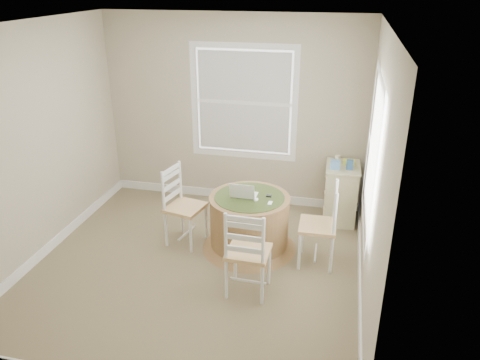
% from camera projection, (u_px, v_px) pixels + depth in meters
% --- Properties ---
extents(room, '(3.64, 3.64, 2.64)m').
position_uv_depth(room, '(212.00, 154.00, 4.87)').
color(room, '#7C6F4F').
rests_on(room, ground).
extents(round_table, '(1.12, 1.12, 0.67)m').
position_uv_depth(round_table, '(249.00, 220.00, 5.50)').
color(round_table, '#936641').
rests_on(round_table, ground).
extents(chair_left, '(0.48, 0.50, 0.95)m').
position_uv_depth(chair_left, '(185.00, 207.00, 5.57)').
color(chair_left, white).
rests_on(chair_left, ground).
extents(chair_near, '(0.43, 0.41, 0.95)m').
position_uv_depth(chair_near, '(248.00, 251.00, 4.67)').
color(chair_near, white).
rests_on(chair_near, ground).
extents(chair_right, '(0.41, 0.43, 0.95)m').
position_uv_depth(chair_right, '(318.00, 225.00, 5.16)').
color(chair_right, white).
rests_on(chair_right, ground).
extents(laptop, '(0.29, 0.26, 0.21)m').
position_uv_depth(laptop, '(244.00, 194.00, 5.39)').
color(laptop, white).
rests_on(laptop, round_table).
extents(mouse, '(0.05, 0.09, 0.03)m').
position_uv_depth(mouse, '(256.00, 200.00, 5.30)').
color(mouse, white).
rests_on(mouse, round_table).
extents(phone, '(0.05, 0.09, 0.02)m').
position_uv_depth(phone, '(270.00, 203.00, 5.23)').
color(phone, '#B7BABF').
rests_on(phone, round_table).
extents(keys, '(0.06, 0.05, 0.02)m').
position_uv_depth(keys, '(269.00, 196.00, 5.39)').
color(keys, black).
rests_on(keys, round_table).
extents(corner_chest, '(0.45, 0.59, 0.77)m').
position_uv_depth(corner_chest, '(341.00, 193.00, 6.14)').
color(corner_chest, beige).
rests_on(corner_chest, ground).
extents(tissue_box, '(0.12, 0.12, 0.10)m').
position_uv_depth(tissue_box, '(335.00, 165.00, 5.89)').
color(tissue_box, '#629BE0').
rests_on(tissue_box, corner_chest).
extents(box_yellow, '(0.15, 0.10, 0.06)m').
position_uv_depth(box_yellow, '(349.00, 162.00, 6.03)').
color(box_yellow, '#E5EF54').
rests_on(box_yellow, corner_chest).
extents(box_blue, '(0.08, 0.08, 0.12)m').
position_uv_depth(box_blue, '(350.00, 165.00, 5.86)').
color(box_blue, '#326198').
rests_on(box_blue, corner_chest).
extents(cup_cream, '(0.07, 0.07, 0.09)m').
position_uv_depth(cup_cream, '(338.00, 159.00, 6.09)').
color(cup_cream, beige).
rests_on(cup_cream, corner_chest).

